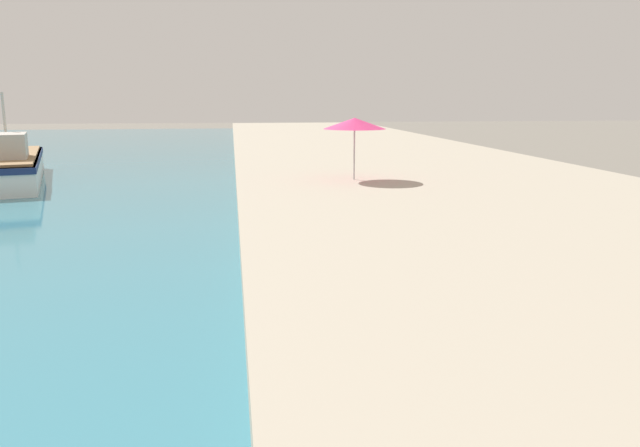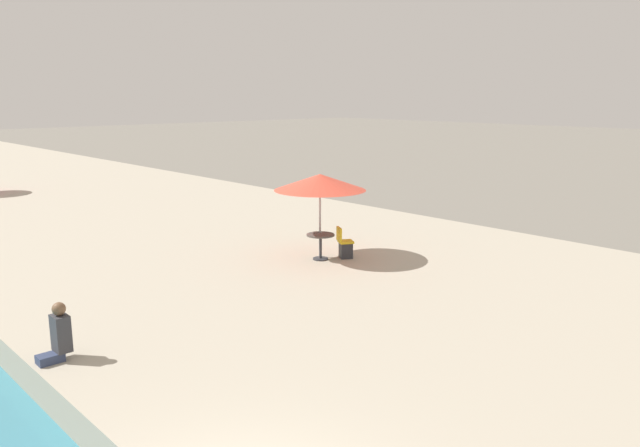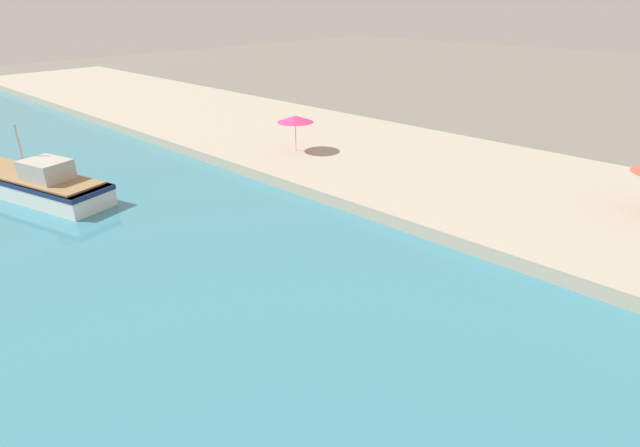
# 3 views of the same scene
# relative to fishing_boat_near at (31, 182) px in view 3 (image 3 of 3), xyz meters

# --- Properties ---
(quay_promenade) EXTENTS (16.00, 90.00, 0.68)m
(quay_promenade) POSITION_rel_fishing_boat_near_xyz_m (18.14, 2.80, -0.49)
(quay_promenade) COLOR #B2A893
(quay_promenade) RESTS_ON ground_plane
(fishing_boat_near) EXTENTS (5.27, 11.25, 4.00)m
(fishing_boat_near) POSITION_rel_fishing_boat_near_xyz_m (0.00, 0.00, 0.00)
(fishing_boat_near) COLOR white
(fishing_boat_near) RESTS_ON water_basin
(cafe_umbrella_white) EXTENTS (2.41, 2.41, 2.38)m
(cafe_umbrella_white) POSITION_rel_fishing_boat_near_xyz_m (14.69, -6.02, 2.01)
(cafe_umbrella_white) COLOR #B7B7B7
(cafe_umbrella_white) RESTS_ON quay_promenade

